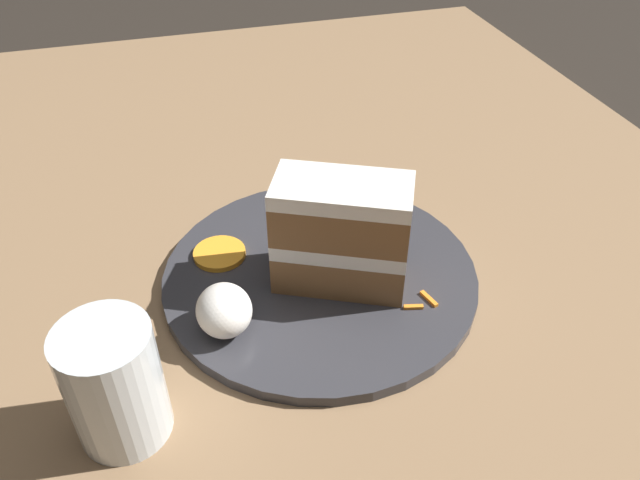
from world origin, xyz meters
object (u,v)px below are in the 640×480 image
object	(u,v)px
cake_slice	(341,234)
orange_garnish	(220,253)
cream_dollop	(224,310)
drinking_glass	(117,390)
plate	(320,275)

from	to	relation	value
cake_slice	orange_garnish	world-z (taller)	cake_slice
cream_dollop	drinking_glass	distance (m)	0.11
plate	cake_slice	distance (m)	0.06
plate	orange_garnish	size ratio (longest dim) A/B	5.84
orange_garnish	drinking_glass	xyz separation A→B (m)	(-0.16, 0.10, 0.03)
orange_garnish	drinking_glass	bearing A→B (deg)	149.87
drinking_glass	cream_dollop	bearing A→B (deg)	-51.66
plate	drinking_glass	xyz separation A→B (m)	(-0.12, 0.18, 0.04)
orange_garnish	drinking_glass	world-z (taller)	drinking_glass
cake_slice	drinking_glass	distance (m)	0.22
cake_slice	drinking_glass	xyz separation A→B (m)	(-0.10, 0.20, -0.02)
cake_slice	plate	bearing A→B (deg)	-110.48
cake_slice	orange_garnish	distance (m)	0.13
cake_slice	cream_dollop	world-z (taller)	cake_slice
cake_slice	cream_dollop	bearing A→B (deg)	-47.94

